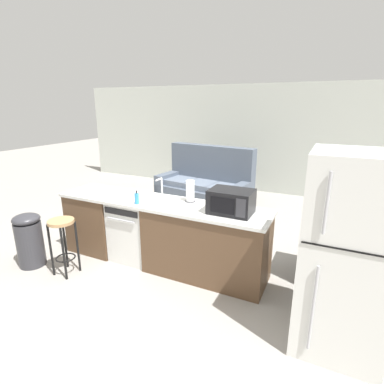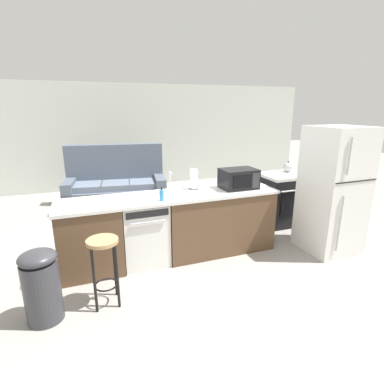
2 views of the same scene
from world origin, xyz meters
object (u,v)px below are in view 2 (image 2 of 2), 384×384
(kettle, at_px, (288,167))
(bar_stool, at_px, (104,258))
(couch, at_px, (116,187))
(trash_bin, at_px, (42,285))
(stove_range, at_px, (282,199))
(dishwasher, at_px, (144,232))
(refrigerator, at_px, (333,190))
(paper_towel_roll, at_px, (194,180))
(soap_bottle, at_px, (162,195))
(microwave, at_px, (239,179))

(kettle, bearing_deg, bar_stool, -156.73)
(couch, bearing_deg, trash_bin, -107.85)
(stove_range, xyz_separation_m, couch, (-2.65, 2.08, -0.06))
(stove_range, relative_size, bar_stool, 1.22)
(stove_range, height_order, bar_stool, stove_range)
(dishwasher, bearing_deg, bar_stool, -126.85)
(refrigerator, distance_m, paper_towel_roll, 1.97)
(dishwasher, relative_size, paper_towel_roll, 2.98)
(stove_range, height_order, kettle, kettle)
(refrigerator, xyz_separation_m, trash_bin, (-3.76, -0.26, -0.51))
(paper_towel_roll, height_order, soap_bottle, paper_towel_roll)
(couch, bearing_deg, kettle, -34.63)
(trash_bin, distance_m, couch, 3.61)
(refrigerator, xyz_separation_m, paper_towel_roll, (-1.83, 0.73, 0.15))
(kettle, relative_size, trash_bin, 0.28)
(soap_bottle, xyz_separation_m, kettle, (2.56, 0.89, 0.01))
(refrigerator, distance_m, bar_stool, 3.19)
(dishwasher, xyz_separation_m, refrigerator, (2.60, -0.55, 0.47))
(kettle, bearing_deg, couch, 145.37)
(bar_stool, bearing_deg, refrigerator, 3.73)
(bar_stool, bearing_deg, dishwasher, 53.15)
(soap_bottle, bearing_deg, bar_stool, -144.62)
(microwave, bearing_deg, bar_stool, -158.91)
(refrigerator, relative_size, bar_stool, 2.40)
(stove_range, relative_size, couch, 0.43)
(kettle, bearing_deg, soap_bottle, -160.91)
(stove_range, height_order, refrigerator, refrigerator)
(bar_stool, bearing_deg, couch, 81.34)
(kettle, height_order, trash_bin, kettle)
(soap_bottle, distance_m, trash_bin, 1.60)
(dishwasher, height_order, couch, couch)
(refrigerator, distance_m, kettle, 1.24)
(kettle, distance_m, couch, 3.48)
(refrigerator, xyz_separation_m, couch, (-2.65, 3.18, -0.50))
(stove_range, distance_m, bar_stool, 3.43)
(refrigerator, height_order, trash_bin, refrigerator)
(couch, bearing_deg, microwave, -61.25)
(soap_bottle, distance_m, couch, 2.90)
(couch, bearing_deg, paper_towel_roll, -71.40)
(kettle, height_order, couch, couch)
(paper_towel_roll, relative_size, kettle, 1.38)
(dishwasher, height_order, kettle, kettle)
(microwave, bearing_deg, paper_towel_roll, 163.89)
(soap_bottle, bearing_deg, trash_bin, -156.27)
(trash_bin, bearing_deg, soap_bottle, 23.73)
(dishwasher, height_order, paper_towel_roll, paper_towel_roll)
(paper_towel_roll, distance_m, soap_bottle, 0.69)
(stove_range, relative_size, soap_bottle, 5.11)
(microwave, distance_m, kettle, 1.54)
(stove_range, bearing_deg, microwave, -155.56)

